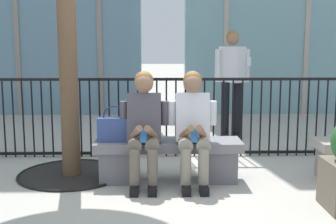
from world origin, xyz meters
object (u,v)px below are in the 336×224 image
at_px(seated_person_companion, 193,125).
at_px(handbag_on_bench, 115,129).
at_px(seated_person_with_phone, 144,125).
at_px(bystander_at_railing, 232,76).
at_px(stone_bench, 168,156).

distance_m(seated_person_companion, handbag_on_bench, 0.85).
bearing_deg(seated_person_with_phone, bystander_at_railing, 60.59).
relative_size(stone_bench, handbag_on_bench, 4.11).
height_order(seated_person_with_phone, bystander_at_railing, bystander_at_railing).
xyz_separation_m(stone_bench, seated_person_with_phone, (-0.26, -0.13, 0.38)).
height_order(seated_person_companion, handbag_on_bench, seated_person_companion).
distance_m(stone_bench, seated_person_with_phone, 0.48).
relative_size(seated_person_with_phone, seated_person_companion, 1.00).
relative_size(handbag_on_bench, bystander_at_railing, 0.23).
bearing_deg(stone_bench, seated_person_with_phone, -153.58).
bearing_deg(stone_bench, seated_person_companion, -26.42).
distance_m(stone_bench, bystander_at_railing, 2.58).
relative_size(seated_person_with_phone, handbag_on_bench, 3.11).
distance_m(seated_person_companion, bystander_at_railing, 2.52).
bearing_deg(bystander_at_railing, stone_bench, -115.65).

